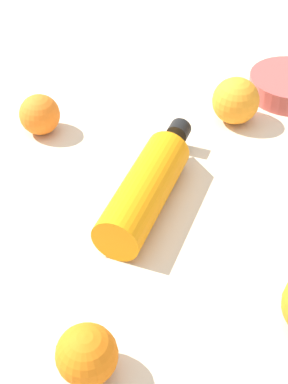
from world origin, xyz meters
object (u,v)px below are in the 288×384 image
Objects in this scene: water_bottle at (150,182)px; orange_4 at (87,355)px; orange_3 at (236,101)px; orange_1 at (40,115)px.

water_bottle is 4.05× the size of orange_4.
orange_3 is at bearing -14.68° from water_bottle.
orange_4 is (0.26, 0.11, 0.00)m from water_bottle.
orange_1 is at bearing 67.67° from water_bottle.
orange_4 reaches higher than water_bottle.
orange_3 is 0.51m from orange_4.
water_bottle is at bearing 1.07° from orange_3.
orange_3 is 1.17× the size of orange_4.
orange_1 is at bearing -129.26° from orange_4.
orange_4 is (0.28, 0.35, 0.00)m from orange_1.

